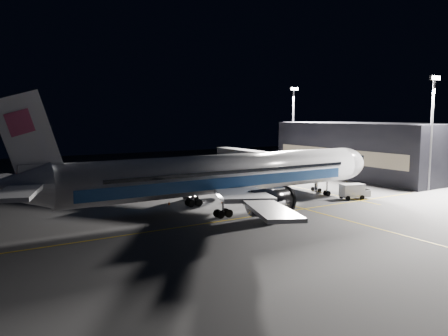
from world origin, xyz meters
name	(u,v)px	position (x,y,z in m)	size (l,w,h in m)	color
ground	(225,209)	(0.00, 0.00, 0.00)	(200.00, 200.00, 0.00)	#4C4C4F
guide_line_main	(279,202)	(10.00, 0.00, 0.01)	(0.25, 80.00, 0.01)	gold
guide_line_cross	(248,217)	(0.00, -6.00, 0.01)	(70.00, 0.25, 0.01)	gold
guide_line_side	(295,187)	(22.00, 10.00, 0.01)	(0.25, 40.00, 0.01)	gold
airliner	(219,175)	(-1.08, 0.00, 5.16)	(61.48, 54.22, 16.64)	silver
terminal	(365,149)	(45.98, 14.00, 6.00)	(18.12, 40.00, 12.00)	black
jet_bridge	(270,160)	(22.00, 18.06, 4.58)	(3.60, 34.40, 6.30)	#B2B2B7
floodlight_mast_north	(293,121)	(40.00, 31.99, 12.37)	(2.40, 0.68, 20.70)	#59595E
floodlight_mast_south	(432,123)	(40.00, -6.01, 12.37)	(2.40, 0.67, 20.70)	#59595E
service_truck	(354,191)	(22.21, -4.50, 1.34)	(5.22, 3.17, 2.50)	silver
baggage_tug	(191,195)	(-0.97, 9.21, 0.71)	(2.12, 1.71, 1.54)	black
safety_cone_a	(228,200)	(2.91, 4.00, 0.34)	(0.45, 0.45, 0.67)	#E34B09
safety_cone_b	(169,203)	(-5.82, 7.06, 0.29)	(0.38, 0.38, 0.57)	#E34B09
safety_cone_c	(222,201)	(1.95, 4.00, 0.29)	(0.38, 0.38, 0.58)	#E34B09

